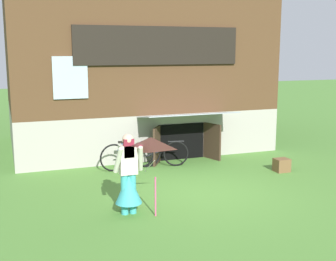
# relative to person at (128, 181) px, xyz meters

# --- Properties ---
(ground_plane) EXTENTS (60.00, 60.00, 0.00)m
(ground_plane) POSITION_rel_person_xyz_m (1.93, 0.79, -0.67)
(ground_plane) COLOR #4C7F33
(log_house) EXTENTS (7.88, 6.59, 5.05)m
(log_house) POSITION_rel_person_xyz_m (1.93, 6.53, 1.85)
(log_house) COLOR #9E998E
(log_house) RESTS_ON ground_plane
(person) EXTENTS (0.61, 0.52, 1.59)m
(person) POSITION_rel_person_xyz_m (0.00, 0.00, 0.00)
(person) COLOR teal
(person) RESTS_ON ground_plane
(kite) EXTENTS (0.97, 1.05, 1.46)m
(kite) POSITION_rel_person_xyz_m (0.28, -0.56, 0.55)
(kite) COLOR #E54C7F
(kite) RESTS_ON ground_plane
(bicycle_black) EXTENTS (1.62, 0.42, 0.75)m
(bicycle_black) POSITION_rel_person_xyz_m (1.72, 3.19, -0.30)
(bicycle_black) COLOR black
(bicycle_black) RESTS_ON ground_plane
(bicycle_blue) EXTENTS (1.74, 0.20, 0.79)m
(bicycle_blue) POSITION_rel_person_xyz_m (0.94, 3.19, -0.29)
(bicycle_blue) COLOR black
(bicycle_blue) RESTS_ON ground_plane
(wooden_crate) EXTENTS (0.38, 0.32, 0.35)m
(wooden_crate) POSITION_rel_person_xyz_m (4.59, 1.59, -0.50)
(wooden_crate) COLOR brown
(wooden_crate) RESTS_ON ground_plane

